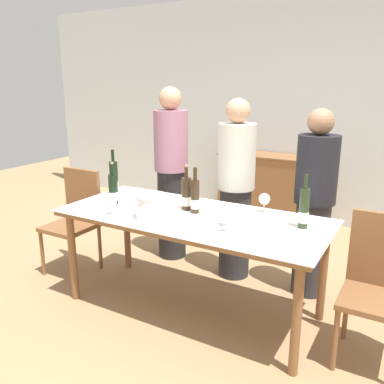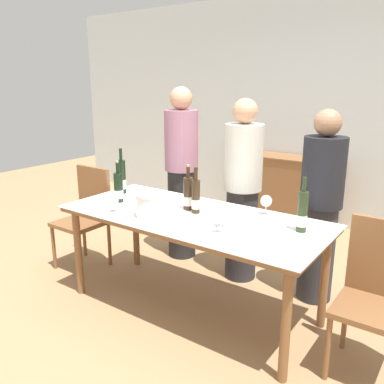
{
  "view_description": "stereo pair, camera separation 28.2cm",
  "coord_description": "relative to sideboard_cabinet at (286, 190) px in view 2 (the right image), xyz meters",
  "views": [
    {
      "loc": [
        1.44,
        -2.51,
        1.75
      ],
      "look_at": [
        0.0,
        0.0,
        0.96
      ],
      "focal_mm": 38.0,
      "sensor_mm": 36.0,
      "label": 1
    },
    {
      "loc": [
        1.68,
        -2.36,
        1.75
      ],
      "look_at": [
        0.0,
        0.0,
        0.96
      ],
      "focal_mm": 38.0,
      "sensor_mm": 36.0,
      "label": 2
    }
  ],
  "objects": [
    {
      "name": "ground_plane",
      "position": [
        0.21,
        -2.33,
        -0.43
      ],
      "size": [
        12.0,
        12.0,
        0.0
      ],
      "primitive_type": "plane",
      "color": "#A37F56"
    },
    {
      "name": "back_wall",
      "position": [
        0.21,
        0.29,
        0.97
      ],
      "size": [
        8.0,
        0.1,
        2.8
      ],
      "color": "silver",
      "rests_on": "ground_plane"
    },
    {
      "name": "sideboard_cabinet",
      "position": [
        0.0,
        0.0,
        0.0
      ],
      "size": [
        1.25,
        0.46,
        0.87
      ],
      "color": "brown",
      "rests_on": "ground_plane"
    },
    {
      "name": "dining_table",
      "position": [
        0.21,
        -2.33,
        0.28
      ],
      "size": [
        2.03,
        0.89,
        0.78
      ],
      "color": "brown",
      "rests_on": "ground_plane"
    },
    {
      "name": "ice_bucket",
      "position": [
        -0.02,
        -2.53,
        0.44
      ],
      "size": [
        0.23,
        0.23,
        0.18
      ],
      "color": "white",
      "rests_on": "dining_table"
    },
    {
      "name": "wine_bottle_0",
      "position": [
        -0.66,
        -2.19,
        0.49
      ],
      "size": [
        0.07,
        0.07,
        0.41
      ],
      "color": "black",
      "rests_on": "dining_table"
    },
    {
      "name": "wine_bottle_1",
      "position": [
        -0.49,
        -2.4,
        0.47
      ],
      "size": [
        0.08,
        0.08,
        0.35
      ],
      "color": "black",
      "rests_on": "dining_table"
    },
    {
      "name": "wine_bottle_2",
      "position": [
        0.11,
        -2.24,
        0.47
      ],
      "size": [
        0.08,
        0.08,
        0.36
      ],
      "color": "#332314",
      "rests_on": "dining_table"
    },
    {
      "name": "wine_bottle_3",
      "position": [
        1.01,
        -2.19,
        0.48
      ],
      "size": [
        0.07,
        0.07,
        0.37
      ],
      "color": "#28381E",
      "rests_on": "dining_table"
    },
    {
      "name": "wine_bottle_4",
      "position": [
        0.21,
        -2.27,
        0.47
      ],
      "size": [
        0.07,
        0.07,
        0.35
      ],
      "color": "#332314",
      "rests_on": "dining_table"
    },
    {
      "name": "wine_glass_0",
      "position": [
        -0.22,
        -2.38,
        0.44
      ],
      "size": [
        0.07,
        0.07,
        0.14
      ],
      "color": "white",
      "rests_on": "dining_table"
    },
    {
      "name": "wine_glass_1",
      "position": [
        0.58,
        -2.53,
        0.46
      ],
      "size": [
        0.08,
        0.08,
        0.15
      ],
      "color": "white",
      "rests_on": "dining_table"
    },
    {
      "name": "wine_glass_2",
      "position": [
        -0.32,
        -2.62,
        0.43
      ],
      "size": [
        0.08,
        0.08,
        0.13
      ],
      "color": "white",
      "rests_on": "dining_table"
    },
    {
      "name": "wine_glass_3",
      "position": [
        0.52,
        -2.43,
        0.44
      ],
      "size": [
        0.09,
        0.09,
        0.14
      ],
      "color": "white",
      "rests_on": "dining_table"
    },
    {
      "name": "wine_glass_4",
      "position": [
        0.66,
        -2.0,
        0.45
      ],
      "size": [
        0.09,
        0.09,
        0.15
      ],
      "color": "white",
      "rests_on": "dining_table"
    },
    {
      "name": "chair_right_end",
      "position": [
        1.52,
        -2.24,
        0.11
      ],
      "size": [
        0.42,
        0.42,
        0.95
      ],
      "color": "brown",
      "rests_on": "ground_plane"
    },
    {
      "name": "chair_left_end",
      "position": [
        -1.1,
        -2.24,
        0.11
      ],
      "size": [
        0.42,
        0.42,
        0.96
      ],
      "color": "brown",
      "rests_on": "ground_plane"
    },
    {
      "name": "person_host",
      "position": [
        -0.48,
        -1.54,
        0.43
      ],
      "size": [
        0.33,
        0.33,
        1.71
      ],
      "color": "#262628",
      "rests_on": "ground_plane"
    },
    {
      "name": "person_guest_left",
      "position": [
        0.26,
        -1.63,
        0.38
      ],
      "size": [
        0.33,
        0.33,
        1.62
      ],
      "color": "#2D2D33",
      "rests_on": "ground_plane"
    },
    {
      "name": "person_guest_right",
      "position": [
        0.94,
        -1.61,
        0.34
      ],
      "size": [
        0.33,
        0.33,
        1.56
      ],
      "color": "#2D2D33",
      "rests_on": "ground_plane"
    }
  ]
}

